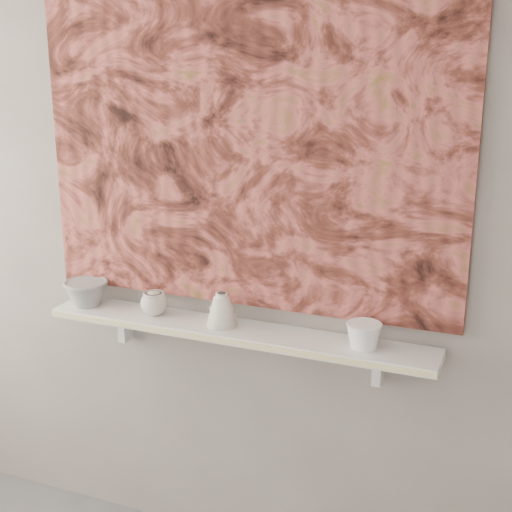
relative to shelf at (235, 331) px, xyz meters
The scene contains 11 objects.
wall_back 0.45m from the shelf, 90.00° to the left, with size 3.60×3.60×0.00m, color slate.
shelf is the anchor object (origin of this frame).
shelf_stripe 0.09m from the shelf, 90.00° to the right, with size 1.40×0.01×0.02m, color beige.
bracket_left 0.50m from the shelf, behind, with size 0.03×0.06×0.12m, color silver.
bracket_right 0.50m from the shelf, ahead, with size 0.03×0.06×0.12m, color silver.
painting 0.63m from the shelf, 90.00° to the left, with size 1.50×0.03×1.10m, color maroon.
house_motif 0.55m from the shelf, ahead, with size 0.09×0.00×0.08m, color black.
bowl_grey 0.61m from the shelf, behind, with size 0.17×0.17×0.10m, color gray, non-canonical shape.
cup_cream 0.32m from the shelf, behind, with size 0.10×0.10×0.09m, color beige, non-canonical shape.
bell_vessel 0.09m from the shelf, behind, with size 0.11×0.11×0.12m, color silver, non-canonical shape.
bowl_white 0.45m from the shelf, ahead, with size 0.12×0.12×0.08m, color white, non-canonical shape.
Camera 1 is at (0.93, -0.59, 1.85)m, focal length 50.00 mm.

